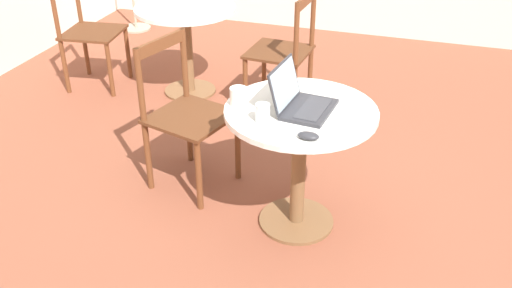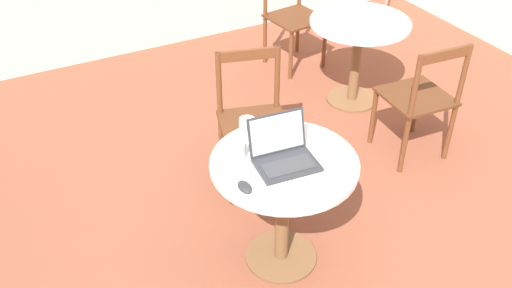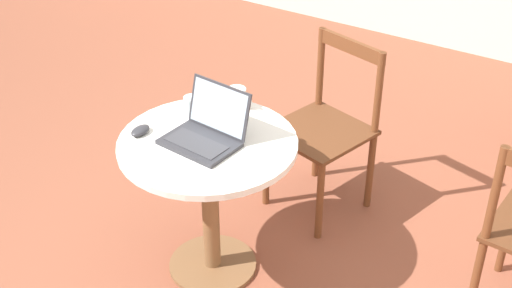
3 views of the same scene
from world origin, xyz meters
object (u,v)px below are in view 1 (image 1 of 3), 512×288
cafe_table_near (300,137)px  laptop (301,101)px  chair_near_back (185,115)px  chair_mid_back (88,32)px  mug (239,96)px  drinking_glass (263,113)px  chair_mid_front (285,53)px  cafe_table_mid (186,27)px  mouse (308,136)px

cafe_table_near → laptop: size_ratio=2.30×
chair_near_back → chair_mid_back: same height
mug → drinking_glass: 0.21m
chair_mid_front → cafe_table_mid: bearing=86.0°
laptop → chair_mid_back: bearing=58.1°
chair_near_back → mouse: chair_near_back is taller
mug → cafe_table_near: bearing=-80.3°
cafe_table_near → drinking_glass: drinking_glass is taller
cafe_table_mid → laptop: bearing=-138.1°
cafe_table_mid → drinking_glass: bearing=-144.8°
cafe_table_mid → chair_mid_back: chair_mid_back is taller
cafe_table_near → laptop: laptop is taller
laptop → mouse: size_ratio=3.34×
cafe_table_mid → mouse: bearing=-140.9°
cafe_table_mid → mouse: 2.16m
mug → drinking_glass: size_ratio=1.37×
cafe_table_near → laptop: (-0.01, -0.00, 0.21)m
chair_near_back → cafe_table_mid: bearing=23.6°
chair_mid_front → mouse: (-1.61, -0.55, 0.27)m
chair_mid_back → mug: chair_mid_back is taller
chair_mid_front → drinking_glass: chair_mid_front is taller
mug → drinking_glass: bearing=-128.3°
chair_near_back → chair_mid_back: size_ratio=1.00×
chair_near_back → laptop: bearing=-105.7°
chair_near_back → mouse: (-0.48, -0.84, 0.27)m
mouse → drinking_glass: drinking_glass is taller
chair_mid_back → mug: 2.22m
mouse → mug: (0.23, 0.41, 0.03)m
chair_near_back → chair_mid_back: bearing=51.0°
cafe_table_mid → chair_mid_back: bearing=97.7°
chair_mid_back → cafe_table_near: bearing=-121.8°
cafe_table_near → cafe_table_mid: (1.39, 1.25, 0.00)m
mug → chair_near_back: bearing=59.1°
chair_mid_front → chair_mid_back: size_ratio=1.00×
cafe_table_mid → mug: (-1.44, -0.94, 0.21)m
chair_near_back → mouse: bearing=-119.8°
mouse → mug: mug is taller
mouse → cafe_table_mid: bearing=39.1°
laptop → mug: size_ratio=2.66×
cafe_table_mid → mug: size_ratio=6.13×
chair_mid_back → drinking_glass: (-1.46, -1.92, 0.30)m
cafe_table_near → chair_mid_front: size_ratio=0.86×
drinking_glass → cafe_table_near: bearing=-37.5°
drinking_glass → chair_mid_back: bearing=52.7°
chair_mid_back → chair_mid_front: bearing=-88.1°
cafe_table_near → laptop: 0.21m
cafe_table_near → chair_near_back: bearing=74.7°
mug → laptop: bearing=-81.4°
chair_mid_front → laptop: laptop is taller
chair_near_back → cafe_table_near: bearing=-105.3°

